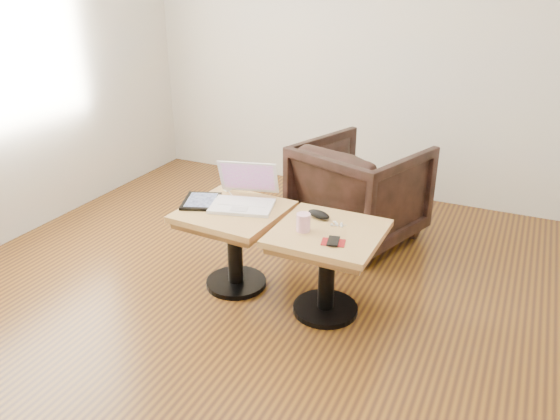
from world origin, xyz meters
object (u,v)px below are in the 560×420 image
at_px(side_table_left, 234,229).
at_px(laptop, 244,196).
at_px(striped_cup, 303,222).
at_px(armchair, 359,192).
at_px(side_table_right, 328,251).

relative_size(side_table_left, laptop, 1.37).
bearing_deg(side_table_left, striped_cup, -7.44).
height_order(side_table_left, armchair, armchair).
xyz_separation_m(laptop, striped_cup, (0.47, -0.19, 0.00)).
height_order(side_table_left, laptop, laptop).
bearing_deg(laptop, side_table_left, -118.84).
xyz_separation_m(striped_cup, armchair, (-0.01, 1.06, -0.21)).
bearing_deg(side_table_right, striped_cup, -152.10).
distance_m(side_table_left, side_table_right, 0.61).
height_order(laptop, armchair, laptop).
relative_size(striped_cup, armchair, 0.12).
bearing_deg(side_table_left, laptop, 79.85).
xyz_separation_m(side_table_left, striped_cup, (0.49, -0.09, 0.18)).
relative_size(laptop, armchair, 0.56).
distance_m(side_table_right, armchair, 1.01).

